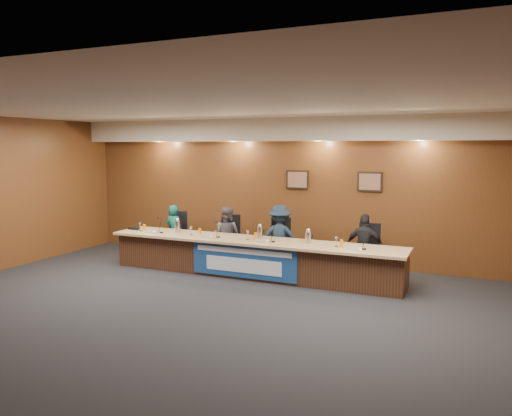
# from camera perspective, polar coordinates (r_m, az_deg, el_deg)

# --- Properties ---
(floor) EXTENTS (10.00, 10.00, 0.00)m
(floor) POSITION_cam_1_polar(r_m,az_deg,el_deg) (8.10, -7.62, -11.62)
(floor) COLOR black
(floor) RESTS_ON ground
(ceiling) EXTENTS (10.00, 8.00, 0.04)m
(ceiling) POSITION_cam_1_polar(r_m,az_deg,el_deg) (7.71, -8.02, 11.56)
(ceiling) COLOR silver
(ceiling) RESTS_ON wall_back
(wall_back) EXTENTS (10.00, 0.04, 3.20)m
(wall_back) POSITION_cam_1_polar(r_m,az_deg,el_deg) (11.32, 2.90, 2.05)
(wall_back) COLOR #583116
(wall_back) RESTS_ON floor
(soffit) EXTENTS (10.00, 0.50, 0.50)m
(soffit) POSITION_cam_1_polar(r_m,az_deg,el_deg) (11.05, 2.47, 8.94)
(soffit) COLOR beige
(soffit) RESTS_ON wall_back
(dais_body) EXTENTS (6.00, 0.80, 0.70)m
(dais_body) POSITION_cam_1_polar(r_m,az_deg,el_deg) (10.05, -0.45, -5.80)
(dais_body) COLOR #402314
(dais_body) RESTS_ON floor
(dais_top) EXTENTS (6.10, 0.95, 0.05)m
(dais_top) POSITION_cam_1_polar(r_m,az_deg,el_deg) (9.93, -0.57, -3.74)
(dais_top) COLOR tan
(dais_top) RESTS_ON dais_body
(banner) EXTENTS (2.20, 0.02, 0.65)m
(banner) POSITION_cam_1_polar(r_m,az_deg,el_deg) (9.68, -1.47, -6.12)
(banner) COLOR navy
(banner) RESTS_ON dais_body
(banner_text_upper) EXTENTS (2.00, 0.01, 0.10)m
(banner_text_upper) POSITION_cam_1_polar(r_m,az_deg,el_deg) (9.63, -1.51, -4.98)
(banner_text_upper) COLOR silver
(banner_text_upper) RESTS_ON banner
(banner_text_lower) EXTENTS (1.60, 0.01, 0.28)m
(banner_text_lower) POSITION_cam_1_polar(r_m,az_deg,el_deg) (9.69, -1.50, -6.60)
(banner_text_lower) COLOR silver
(banner_text_lower) RESTS_ON banner
(wall_photo_left) EXTENTS (0.52, 0.04, 0.42)m
(wall_photo_left) POSITION_cam_1_polar(r_m,az_deg,el_deg) (11.14, 4.77, 3.24)
(wall_photo_left) COLOR black
(wall_photo_left) RESTS_ON wall_back
(wall_photo_right) EXTENTS (0.52, 0.04, 0.42)m
(wall_photo_right) POSITION_cam_1_polar(r_m,az_deg,el_deg) (10.72, 12.89, 2.94)
(wall_photo_right) COLOR black
(wall_photo_right) RESTS_ON wall_back
(panelist_a) EXTENTS (0.50, 0.37, 1.26)m
(panelist_a) POSITION_cam_1_polar(r_m,az_deg,el_deg) (11.61, -9.29, -2.73)
(panelist_a) COLOR #0C4E49
(panelist_a) RESTS_ON floor
(panelist_b) EXTENTS (0.63, 0.50, 1.29)m
(panelist_b) POSITION_cam_1_polar(r_m,az_deg,el_deg) (10.94, -3.39, -3.18)
(panelist_b) COLOR #525156
(panelist_b) RESTS_ON floor
(panelist_c) EXTENTS (0.98, 0.69, 1.38)m
(panelist_c) POSITION_cam_1_polar(r_m,az_deg,el_deg) (10.42, 2.73, -3.44)
(panelist_c) COLOR #152535
(panelist_c) RESTS_ON floor
(panelist_d) EXTENTS (0.76, 0.33, 1.29)m
(panelist_d) POSITION_cam_1_polar(r_m,az_deg,el_deg) (9.94, 12.33, -4.36)
(panelist_d) COLOR black
(panelist_d) RESTS_ON floor
(office_chair_a) EXTENTS (0.63, 0.63, 0.08)m
(office_chair_a) POSITION_cam_1_polar(r_m,az_deg,el_deg) (11.72, -9.00, -3.39)
(office_chair_a) COLOR black
(office_chair_a) RESTS_ON floor
(office_chair_b) EXTENTS (0.58, 0.58, 0.08)m
(office_chair_b) POSITION_cam_1_polar(r_m,az_deg,el_deg) (11.05, -3.15, -3.94)
(office_chair_b) COLOR black
(office_chair_b) RESTS_ON floor
(office_chair_c) EXTENTS (0.63, 0.63, 0.08)m
(office_chair_c) POSITION_cam_1_polar(r_m,az_deg,el_deg) (10.55, 2.93, -4.47)
(office_chair_c) COLOR black
(office_chair_c) RESTS_ON floor
(office_chair_d) EXTENTS (0.53, 0.53, 0.08)m
(office_chair_d) POSITION_cam_1_polar(r_m,az_deg,el_deg) (10.07, 12.42, -5.19)
(office_chair_d) COLOR black
(office_chair_d) RESTS_ON floor
(nameplate_a) EXTENTS (0.24, 0.08, 0.10)m
(nameplate_a) POSITION_cam_1_polar(r_m,az_deg,el_deg) (10.83, -12.16, -2.62)
(nameplate_a) COLOR white
(nameplate_a) RESTS_ON dais_top
(microphone_a) EXTENTS (0.07, 0.07, 0.02)m
(microphone_a) POSITION_cam_1_polar(r_m,az_deg,el_deg) (10.85, -10.76, -2.76)
(microphone_a) COLOR black
(microphone_a) RESTS_ON dais_top
(juice_glass_a) EXTENTS (0.06, 0.06, 0.15)m
(juice_glass_a) POSITION_cam_1_polar(r_m,az_deg,el_deg) (11.12, -12.64, -2.23)
(juice_glass_a) COLOR orange
(juice_glass_a) RESTS_ON dais_top
(water_glass_a) EXTENTS (0.08, 0.08, 0.18)m
(water_glass_a) POSITION_cam_1_polar(r_m,az_deg,el_deg) (11.17, -13.10, -2.12)
(water_glass_a) COLOR silver
(water_glass_a) RESTS_ON dais_top
(nameplate_b) EXTENTS (0.24, 0.08, 0.10)m
(nameplate_b) POSITION_cam_1_polar(r_m,az_deg,el_deg) (10.06, -5.81, -3.24)
(nameplate_b) COLOR white
(nameplate_b) RESTS_ON dais_top
(microphone_b) EXTENTS (0.07, 0.07, 0.02)m
(microphone_b) POSITION_cam_1_polar(r_m,az_deg,el_deg) (10.17, -4.32, -3.31)
(microphone_b) COLOR black
(microphone_b) RESTS_ON dais_top
(juice_glass_b) EXTENTS (0.06, 0.06, 0.15)m
(juice_glass_b) POSITION_cam_1_polar(r_m,az_deg,el_deg) (10.42, -6.44, -2.72)
(juice_glass_b) COLOR orange
(juice_glass_b) RESTS_ON dais_top
(water_glass_b) EXTENTS (0.08, 0.08, 0.18)m
(water_glass_b) POSITION_cam_1_polar(r_m,az_deg,el_deg) (10.47, -7.42, -2.60)
(water_glass_b) COLOR silver
(water_glass_b) RESTS_ON dais_top
(nameplate_c) EXTENTS (0.24, 0.08, 0.10)m
(nameplate_c) POSITION_cam_1_polar(r_m,az_deg,el_deg) (9.58, 0.57, -3.72)
(nameplate_c) COLOR white
(nameplate_c) RESTS_ON dais_top
(microphone_c) EXTENTS (0.07, 0.07, 0.02)m
(microphone_c) POSITION_cam_1_polar(r_m,az_deg,el_deg) (9.65, 1.98, -3.86)
(microphone_c) COLOR black
(microphone_c) RESTS_ON dais_top
(juice_glass_c) EXTENTS (0.06, 0.06, 0.15)m
(juice_glass_c) POSITION_cam_1_polar(r_m,az_deg,el_deg) (9.83, -0.05, -3.26)
(juice_glass_c) COLOR orange
(juice_glass_c) RESTS_ON dais_top
(water_glass_c) EXTENTS (0.08, 0.08, 0.18)m
(water_glass_c) POSITION_cam_1_polar(r_m,az_deg,el_deg) (9.88, -0.95, -3.13)
(water_glass_c) COLOR silver
(water_glass_c) RESTS_ON dais_top
(nameplate_d) EXTENTS (0.24, 0.08, 0.10)m
(nameplate_d) POSITION_cam_1_polar(r_m,az_deg,el_deg) (9.03, 11.01, -4.52)
(nameplate_d) COLOR white
(nameplate_d) RESTS_ON dais_top
(microphone_d) EXTENTS (0.07, 0.07, 0.02)m
(microphone_d) POSITION_cam_1_polar(r_m,az_deg,el_deg) (9.17, 12.29, -4.60)
(microphone_d) COLOR black
(microphone_d) RESTS_ON dais_top
(juice_glass_d) EXTENTS (0.06, 0.06, 0.15)m
(juice_glass_d) POSITION_cam_1_polar(r_m,az_deg,el_deg) (9.24, 9.75, -4.03)
(juice_glass_d) COLOR orange
(juice_glass_d) RESTS_ON dais_top
(water_glass_d) EXTENTS (0.08, 0.08, 0.18)m
(water_glass_d) POSITION_cam_1_polar(r_m,az_deg,el_deg) (9.30, 9.17, -3.86)
(water_glass_d) COLOR silver
(water_glass_d) RESTS_ON dais_top
(carafe_left) EXTENTS (0.12, 0.12, 0.25)m
(carafe_left) POSITION_cam_1_polar(r_m,az_deg,el_deg) (10.81, -8.95, -2.13)
(carafe_left) COLOR silver
(carafe_left) RESTS_ON dais_top
(carafe_mid) EXTENTS (0.11, 0.11, 0.26)m
(carafe_mid) POSITION_cam_1_polar(r_m,az_deg,el_deg) (9.91, 0.47, -2.86)
(carafe_mid) COLOR silver
(carafe_mid) RESTS_ON dais_top
(carafe_right) EXTENTS (0.12, 0.12, 0.22)m
(carafe_right) POSITION_cam_1_polar(r_m,az_deg,el_deg) (9.56, 6.00, -3.37)
(carafe_right) COLOR silver
(carafe_right) RESTS_ON dais_top
(speakerphone) EXTENTS (0.32, 0.32, 0.05)m
(speakerphone) POSITION_cam_1_polar(r_m,az_deg,el_deg) (11.41, -13.63, -2.28)
(speakerphone) COLOR black
(speakerphone) RESTS_ON dais_top
(paper_stack) EXTENTS (0.26, 0.33, 0.01)m
(paper_stack) POSITION_cam_1_polar(r_m,az_deg,el_deg) (9.18, 11.33, -4.60)
(paper_stack) COLOR white
(paper_stack) RESTS_ON dais_top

